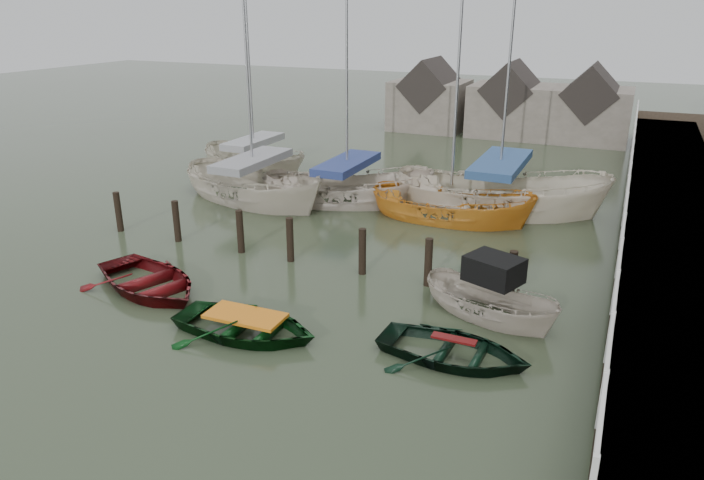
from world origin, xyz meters
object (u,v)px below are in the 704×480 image
at_px(sailboat_b, 347,201).
at_px(sailboat_c, 450,219).
at_px(sailboat_e, 255,172).
at_px(rowboat_red, 150,290).
at_px(rowboat_green, 247,334).
at_px(sailboat_a, 254,199).
at_px(motorboat, 489,312).
at_px(sailboat_d, 497,209).
at_px(rowboat_dkgreen, 453,359).

bearing_deg(sailboat_b, sailboat_c, -113.73).
bearing_deg(sailboat_b, sailboat_e, 48.59).
xyz_separation_m(rowboat_red, rowboat_green, (3.83, -1.03, 0.00)).
bearing_deg(sailboat_b, sailboat_a, 92.19).
relative_size(rowboat_red, sailboat_c, 0.38).
bearing_deg(rowboat_green, sailboat_a, 29.89).
xyz_separation_m(motorboat, sailboat_b, (-7.35, 7.49, -0.06)).
height_order(rowboat_green, sailboat_d, sailboat_d).
bearing_deg(rowboat_red, rowboat_green, -84.35).
bearing_deg(motorboat, sailboat_d, 31.54).
xyz_separation_m(motorboat, sailboat_e, (-13.26, 9.99, -0.06)).
height_order(rowboat_green, sailboat_e, sailboat_e).
bearing_deg(sailboat_c, sailboat_e, 75.05).
xyz_separation_m(rowboat_green, sailboat_a, (-5.77, 9.48, 0.06)).
height_order(motorboat, sailboat_e, sailboat_e).
height_order(motorboat, sailboat_c, sailboat_c).
distance_m(rowboat_green, sailboat_e, 15.61).
distance_m(rowboat_red, sailboat_c, 11.08).
height_order(rowboat_dkgreen, sailboat_b, sailboat_b).
height_order(sailboat_a, sailboat_b, sailboat_a).
bearing_deg(sailboat_c, sailboat_b, 85.59).
height_order(rowboat_green, rowboat_dkgreen, rowboat_green).
bearing_deg(sailboat_e, sailboat_c, -87.47).
bearing_deg(rowboat_green, sailboat_c, -12.80).
xyz_separation_m(rowboat_dkgreen, sailboat_c, (-2.74, 9.47, 0.01)).
xyz_separation_m(sailboat_d, sailboat_e, (-11.62, 1.14, 0.00)).
relative_size(sailboat_b, sailboat_e, 1.13).
height_order(rowboat_red, rowboat_dkgreen, rowboat_red).
relative_size(rowboat_green, sailboat_c, 0.35).
height_order(rowboat_red, sailboat_b, sailboat_b).
distance_m(rowboat_red, sailboat_e, 13.02).
relative_size(sailboat_c, sailboat_e, 1.04).
bearing_deg(sailboat_e, rowboat_dkgreen, -115.26).
relative_size(sailboat_a, sailboat_e, 1.18).
distance_m(sailboat_b, sailboat_c, 4.36).
xyz_separation_m(rowboat_red, sailboat_c, (5.91, 9.37, 0.01)).
height_order(sailboat_a, sailboat_e, sailboat_a).
distance_m(sailboat_d, sailboat_e, 11.68).
xyz_separation_m(rowboat_red, sailboat_d, (7.29, 11.14, 0.06)).
relative_size(sailboat_a, sailboat_d, 0.86).
bearing_deg(sailboat_a, sailboat_c, -68.25).
distance_m(rowboat_green, sailboat_d, 12.66).
bearing_deg(rowboat_green, sailboat_e, 30.07).
distance_m(sailboat_c, sailboat_d, 2.24).
bearing_deg(rowboat_dkgreen, sailboat_d, 8.80).
relative_size(rowboat_green, motorboat, 0.90).
bearing_deg(sailboat_c, sailboat_d, -36.88).
bearing_deg(sailboat_a, rowboat_dkgreen, -113.84).
bearing_deg(rowboat_red, sailboat_b, 11.55).
xyz_separation_m(motorboat, sailboat_d, (-1.64, 8.86, -0.06)).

